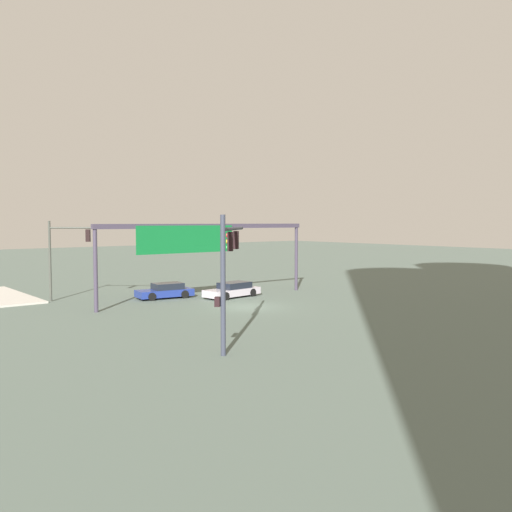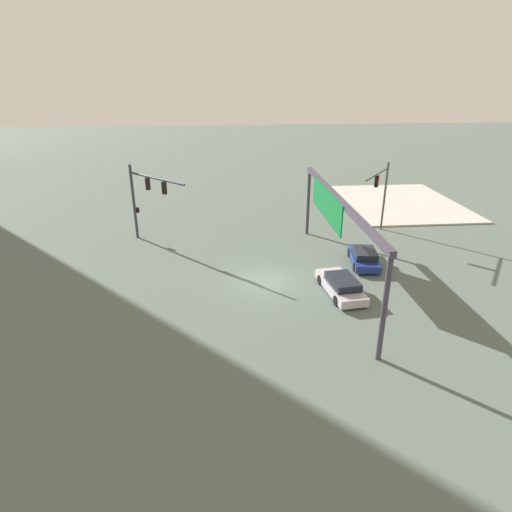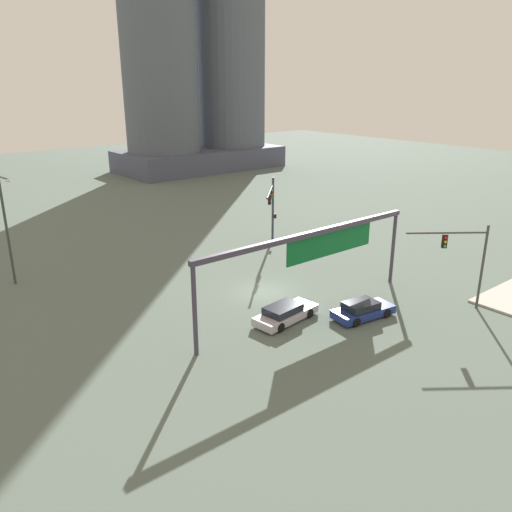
# 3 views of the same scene
# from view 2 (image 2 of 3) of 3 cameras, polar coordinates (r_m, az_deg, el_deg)

# --- Properties ---
(ground_plane) EXTENTS (196.69, 196.69, 0.00)m
(ground_plane) POSITION_cam_2_polar(r_m,az_deg,el_deg) (30.16, 1.28, -3.33)
(ground_plane) COLOR #536258
(sidewalk_corner) EXTENTS (15.54, 12.16, 0.15)m
(sidewalk_corner) POSITION_cam_2_polar(r_m,az_deg,el_deg) (51.05, 18.34, 6.69)
(sidewalk_corner) COLOR beige
(sidewalk_corner) RESTS_ON ground
(traffic_signal_near_corner) EXTENTS (5.19, 4.90, 6.40)m
(traffic_signal_near_corner) POSITION_cam_2_polar(r_m,az_deg,el_deg) (36.97, -14.42, 8.04)
(traffic_signal_near_corner) COLOR #333746
(traffic_signal_near_corner) RESTS_ON ground
(traffic_signal_opposite_side) EXTENTS (4.62, 3.54, 6.16)m
(traffic_signal_opposite_side) POSITION_cam_2_polar(r_m,az_deg,el_deg) (39.43, 16.10, 8.61)
(traffic_signal_opposite_side) COLOR #3F423B
(traffic_signal_opposite_side) RESTS_ON ground
(overhead_sign_gantry) EXTENTS (19.00, 0.43, 5.94)m
(overhead_sign_gantry) POSITION_cam_2_polar(r_m,az_deg,el_deg) (29.81, 10.19, 6.12)
(overhead_sign_gantry) COLOR #3E3648
(overhead_sign_gantry) RESTS_ON ground
(sedan_car_approaching) EXTENTS (4.64, 2.40, 1.21)m
(sedan_car_approaching) POSITION_cam_2_polar(r_m,az_deg,el_deg) (33.58, 13.96, -0.13)
(sedan_car_approaching) COLOR navy
(sedan_car_approaching) RESTS_ON ground
(sedan_car_waiting_far) EXTENTS (5.03, 2.39, 1.21)m
(sedan_car_waiting_far) POSITION_cam_2_polar(r_m,az_deg,el_deg) (28.83, 11.10, -3.81)
(sedan_car_waiting_far) COLOR #B8AEBB
(sedan_car_waiting_far) RESTS_ON ground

